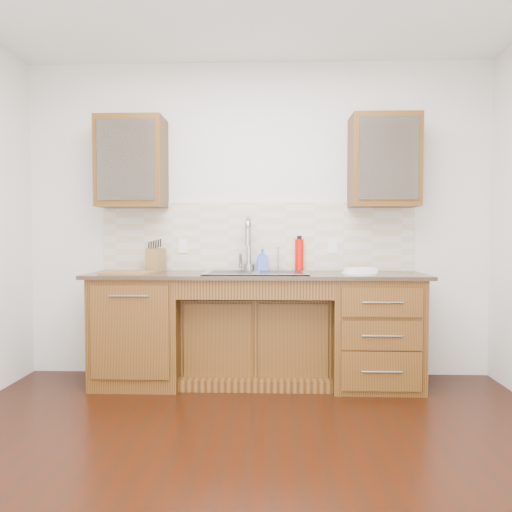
{
  "coord_description": "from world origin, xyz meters",
  "views": [
    {
      "loc": [
        0.14,
        -2.6,
        1.23
      ],
      "look_at": [
        0.0,
        1.4,
        1.05
      ],
      "focal_mm": 35.0,
      "sensor_mm": 36.0,
      "label": 1
    }
  ],
  "objects_px": {
    "water_bottle": "(299,255)",
    "soap_bottle": "(262,260)",
    "cutting_board": "(128,273)",
    "plate": "(360,273)",
    "knife_block": "(156,260)"
  },
  "relations": [
    {
      "from": "cutting_board",
      "to": "water_bottle",
      "type": "bearing_deg",
      "value": 14.05
    },
    {
      "from": "plate",
      "to": "cutting_board",
      "type": "relative_size",
      "value": 0.74
    },
    {
      "from": "soap_bottle",
      "to": "cutting_board",
      "type": "height_order",
      "value": "soap_bottle"
    },
    {
      "from": "water_bottle",
      "to": "plate",
      "type": "bearing_deg",
      "value": -37.87
    },
    {
      "from": "knife_block",
      "to": "cutting_board",
      "type": "xyz_separation_m",
      "value": [
        -0.17,
        -0.26,
        -0.09
      ]
    },
    {
      "from": "knife_block",
      "to": "cutting_board",
      "type": "relative_size",
      "value": 0.5
    },
    {
      "from": "soap_bottle",
      "to": "plate",
      "type": "distance_m",
      "value": 0.84
    },
    {
      "from": "soap_bottle",
      "to": "knife_block",
      "type": "relative_size",
      "value": 0.98
    },
    {
      "from": "water_bottle",
      "to": "soap_bottle",
      "type": "bearing_deg",
      "value": -177.11
    },
    {
      "from": "soap_bottle",
      "to": "knife_block",
      "type": "bearing_deg",
      "value": -178.81
    },
    {
      "from": "water_bottle",
      "to": "knife_block",
      "type": "xyz_separation_m",
      "value": [
        -1.22,
        -0.09,
        -0.04
      ]
    },
    {
      "from": "knife_block",
      "to": "cutting_board",
      "type": "distance_m",
      "value": 0.32
    },
    {
      "from": "soap_bottle",
      "to": "water_bottle",
      "type": "distance_m",
      "value": 0.32
    },
    {
      "from": "plate",
      "to": "cutting_board",
      "type": "height_order",
      "value": "cutting_board"
    },
    {
      "from": "soap_bottle",
      "to": "plate",
      "type": "relative_size",
      "value": 0.66
    }
  ]
}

